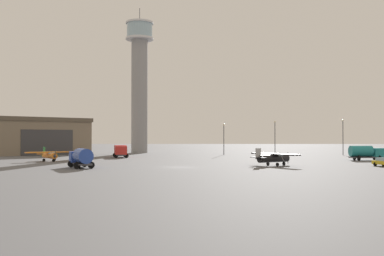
{
  "coord_description": "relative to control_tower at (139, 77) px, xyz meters",
  "views": [
    {
      "loc": [
        3.61,
        -65.5,
        4.69
      ],
      "look_at": [
        1.39,
        33.16,
        6.59
      ],
      "focal_mm": 40.48,
      "sensor_mm": 36.0,
      "label": 1
    }
  ],
  "objects": [
    {
      "name": "light_post_north",
      "position": [
        23.27,
        -12.63,
        -16.68
      ],
      "size": [
        0.44,
        0.44,
        7.86
      ],
      "color": "#38383D",
      "rests_on": "ground_plane"
    },
    {
      "name": "control_tower",
      "position": [
        0.0,
        0.0,
        0.0
      ],
      "size": [
        7.84,
        7.84,
        41.2
      ],
      "color": "gray",
      "rests_on": "ground_plane"
    },
    {
      "name": "truck_fuel_tanker_teal",
      "position": [
        49.53,
        -37.12,
        -19.83
      ],
      "size": [
        6.38,
        3.33,
        2.87
      ],
      "rotation": [
        0.0,
        0.0,
        0.07
      ],
      "color": "#38383D",
      "rests_on": "ground_plane"
    },
    {
      "name": "light_post_west",
      "position": [
        52.96,
        -13.38,
        -16.09
      ],
      "size": [
        0.44,
        0.44,
        8.99
      ],
      "color": "#38383D",
      "rests_on": "ground_plane"
    },
    {
      "name": "truck_box_red",
      "position": [
        -0.31,
        -26.75,
        -19.87
      ],
      "size": [
        4.17,
        6.41,
        2.68
      ],
      "rotation": [
        0.0,
        0.0,
        4.96
      ],
      "color": "#38383D",
      "rests_on": "ground_plane"
    },
    {
      "name": "light_post_east",
      "position": [
        35.88,
        -14.31,
        -16.33
      ],
      "size": [
        0.44,
        0.44,
        8.53
      ],
      "color": "#38383D",
      "rests_on": "ground_plane"
    },
    {
      "name": "truck_fuel_tanker_blue",
      "position": [
        -0.15,
        -58.41,
        -19.81
      ],
      "size": [
        4.86,
        6.29,
        2.91
      ],
      "rotation": [
        0.0,
        0.0,
        2.08
      ],
      "color": "#38383D",
      "rests_on": "ground_plane"
    },
    {
      "name": "hangar",
      "position": [
        -26.43,
        -8.82,
        -16.67
      ],
      "size": [
        30.69,
        30.06,
        9.46
      ],
      "rotation": [
        0.0,
        0.0,
        -0.87
      ],
      "color": "#7A6B56",
      "rests_on": "ground_plane"
    },
    {
      "name": "ground_plane",
      "position": [
        14.07,
        -56.59,
        -21.42
      ],
      "size": [
        400.0,
        400.0,
        0.0
      ],
      "primitive_type": "plane",
      "color": "#545456"
    },
    {
      "name": "airplane_black",
      "position": [
        28.99,
        -53.3,
        -20.09
      ],
      "size": [
        7.42,
        8.71,
        2.86
      ],
      "rotation": [
        0.0,
        0.0,
        0.61
      ],
      "color": "black",
      "rests_on": "ground_plane"
    },
    {
      "name": "airplane_orange",
      "position": [
        -10.89,
        -41.64,
        -20.18
      ],
      "size": [
        7.79,
        7.0,
        2.65
      ],
      "rotation": [
        0.0,
        0.0,
        5.39
      ],
      "color": "orange",
      "rests_on": "ground_plane"
    }
  ]
}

